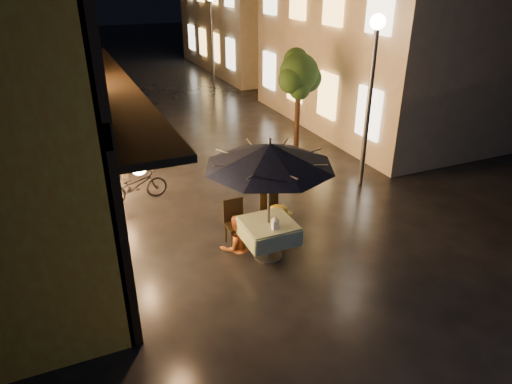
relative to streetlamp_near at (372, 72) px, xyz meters
name	(u,v)px	position (x,y,z in m)	size (l,w,h in m)	color
ground	(295,246)	(-3.00, -2.00, -2.92)	(90.00, 90.00, 0.00)	black
east_building_near	(402,24)	(4.49, 4.50, 0.49)	(7.30, 9.30, 6.80)	#C6B599
street_tree	(299,76)	(-0.59, 2.51, -0.50)	(1.43, 1.20, 3.15)	black
streetlamp_near	(372,72)	(0.00, 0.00, 0.00)	(0.36, 0.36, 4.23)	#59595E
streetlamp_far	(212,24)	(0.00, 12.00, 0.00)	(0.36, 0.36, 4.23)	#59595E
cafe_table	(268,231)	(-3.67, -2.12, -2.33)	(0.99, 0.99, 0.78)	#59595E
patio_umbrella	(269,155)	(-3.67, -2.12, -0.77)	(2.42, 2.42, 2.46)	#59595E
cafe_chair_left	(235,220)	(-4.07, -1.38, -2.38)	(0.42, 0.42, 0.97)	black
cafe_chair_right	(271,212)	(-3.27, -1.38, -2.38)	(0.42, 0.42, 0.97)	black
table_lantern	(275,222)	(-3.67, -2.39, -2.00)	(0.16, 0.16, 0.25)	white
person_orange	(236,217)	(-4.13, -1.59, -2.20)	(0.69, 0.54, 1.43)	#B95F29
person_yellow	(279,207)	(-3.21, -1.61, -2.14)	(1.00, 0.57, 1.54)	gold
bicycle_0	(135,186)	(-5.60, 1.36, -2.51)	(0.54, 1.56, 0.82)	black
bicycle_1	(116,158)	(-5.79, 3.15, -2.41)	(0.48, 1.69, 1.01)	black
bicycle_2	(114,149)	(-5.73, 4.00, -2.45)	(0.62, 1.78, 0.94)	black
bicycle_3	(126,135)	(-5.20, 5.17, -2.47)	(0.42, 1.48, 0.89)	black
bicycle_4	(104,130)	(-5.76, 6.06, -2.50)	(0.55, 1.58, 0.83)	black
bicycle_5	(102,124)	(-5.77, 6.69, -2.46)	(0.43, 1.52, 0.91)	black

